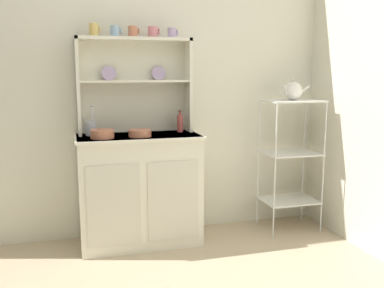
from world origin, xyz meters
name	(u,v)px	position (x,y,z in m)	size (l,w,h in m)	color
wall_back	(131,82)	(0.00, 1.62, 1.25)	(3.84, 0.05, 2.50)	silver
hutch_cabinet	(140,188)	(0.01, 1.37, 0.44)	(0.94, 0.45, 0.86)	silver
hutch_shelf_unit	(134,78)	(0.01, 1.53, 1.28)	(0.87, 0.18, 0.73)	silver
bakers_rack	(291,151)	(1.28, 1.35, 0.67)	(0.46, 0.34, 1.10)	silver
cup_gold_0	(94,30)	(-0.28, 1.49, 1.63)	(0.08, 0.07, 0.09)	#DBB760
cup_sky_1	(115,31)	(-0.13, 1.49, 1.62)	(0.08, 0.07, 0.08)	#8EB2D1
cup_terracotta_2	(133,32)	(0.00, 1.49, 1.62)	(0.08, 0.07, 0.08)	#C67556
cup_rose_3	(153,32)	(0.15, 1.49, 1.63)	(0.09, 0.07, 0.08)	#D17A84
cup_lilac_4	(172,33)	(0.30, 1.49, 1.62)	(0.08, 0.06, 0.08)	#B79ECC
bowl_mixing_large	(102,134)	(-0.26, 1.29, 0.89)	(0.17, 0.17, 0.06)	#C67556
bowl_floral_medium	(140,133)	(0.01, 1.29, 0.88)	(0.17, 0.17, 0.05)	#C67556
jam_bottle	(180,123)	(0.35, 1.45, 0.93)	(0.05, 0.05, 0.17)	#B74C47
utensil_jar	(91,128)	(-0.34, 1.45, 0.91)	(0.08, 0.08, 0.23)	#B2B7C6
porcelain_teapot	(293,91)	(1.28, 1.35, 1.17)	(0.24, 0.15, 0.17)	white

